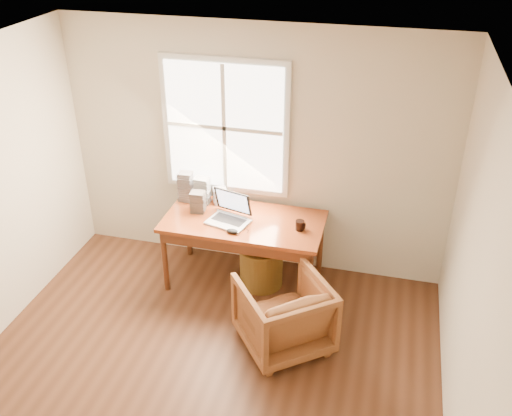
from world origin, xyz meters
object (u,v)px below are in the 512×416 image
Objects in this scene: coffee_mug at (300,225)px; cd_stack_a at (202,190)px; armchair at (284,314)px; laptop at (228,210)px; desk at (244,221)px; wicker_stool at (261,266)px.

cd_stack_a is (-1.09, 0.28, 0.10)m from coffee_mug.
armchair is 2.61× the size of cd_stack_a.
coffee_mug is (0.71, 0.05, -0.10)m from laptop.
armchair is 1.85× the size of laptop.
desk is 3.94× the size of laptop.
armchair is at bearing -75.20° from coffee_mug.
laptop is (-0.73, 0.74, 0.55)m from armchair.
desk is 16.37× the size of coffee_mug.
coffee_mug reaches higher than armchair.
laptop reaches higher than coffee_mug.
desk is 5.54× the size of cd_stack_a.
coffee_mug is (0.58, -0.05, 0.07)m from desk.
cd_stack_a is at bearing 161.08° from wicker_stool.
cd_stack_a is (-0.70, 0.24, 0.67)m from wicker_stool.
laptop reaches higher than cd_stack_a.
laptop is 1.41× the size of cd_stack_a.
armchair is 1.18m from laptop.
desk is 0.23m from laptop.
desk reaches higher than wicker_stool.
armchair is 0.94m from wicker_stool.
desk is at bearing 180.00° from wicker_stool.
desk is 0.58m from coffee_mug.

